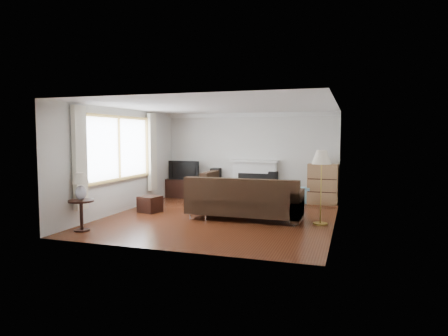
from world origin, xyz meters
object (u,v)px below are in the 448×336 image
(sectional_sofa, at_px, (245,199))
(floor_lamp, at_px, (321,188))
(tv_stand, at_px, (185,188))
(coffee_table, at_px, (263,199))
(bookshelf, at_px, (323,184))
(side_table, at_px, (81,215))

(sectional_sofa, height_order, floor_lamp, floor_lamp)
(tv_stand, xyz_separation_m, coffee_table, (2.60, -1.02, -0.05))
(bookshelf, height_order, coffee_table, bookshelf)
(bookshelf, relative_size, side_table, 1.80)
(bookshelf, height_order, side_table, bookshelf)
(floor_lamp, xyz_separation_m, side_table, (-4.37, -2.02, -0.47))
(sectional_sofa, distance_m, coffee_table, 1.48)
(coffee_table, bearing_deg, sectional_sofa, -115.24)
(side_table, bearing_deg, sectional_sofa, 36.76)
(tv_stand, xyz_separation_m, floor_lamp, (4.14, -2.50, 0.50))
(bookshelf, xyz_separation_m, floor_lamp, (0.15, -2.55, 0.23))
(sectional_sofa, bearing_deg, coffee_table, 86.00)
(side_table, bearing_deg, bookshelf, 47.26)
(bookshelf, bearing_deg, sectional_sofa, -120.57)
(floor_lamp, bearing_deg, coffee_table, 136.20)
(sectional_sofa, bearing_deg, side_table, -143.24)
(tv_stand, bearing_deg, bookshelf, 0.82)
(floor_lamp, height_order, side_table, floor_lamp)
(coffee_table, xyz_separation_m, floor_lamp, (1.54, -1.48, 0.55))
(bookshelf, bearing_deg, floor_lamp, -86.71)
(floor_lamp, bearing_deg, side_table, -155.21)
(bookshelf, relative_size, sectional_sofa, 0.40)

